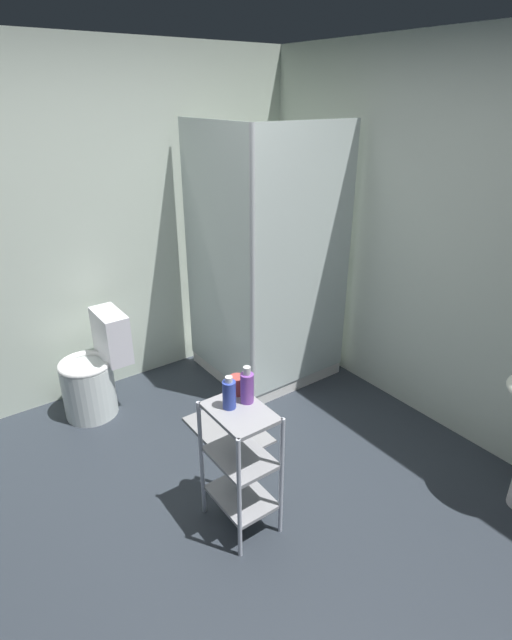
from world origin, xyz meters
The scene contains 10 objects.
ground_plane centered at (0.00, 0.00, -0.01)m, with size 4.20×4.20×0.02m, color #2B323B.
wall_back centered at (0.01, 1.85, 1.25)m, with size 4.20×0.14×2.50m.
wall_left centered at (-1.85, 0.00, 1.25)m, with size 0.10×4.20×2.50m, color silver.
shower_stall centered at (-1.18, 1.17, 0.46)m, with size 0.92×0.92×2.00m.
toilet centered at (-1.48, -0.12, 0.31)m, with size 0.37×0.49×0.76m.
storage_cart centered at (0.00, 0.15, 0.44)m, with size 0.38×0.28×0.74m.
shampoo_bottle_blue centered at (-0.05, 0.13, 0.82)m, with size 0.07×0.07×0.18m.
conditioner_bottle_purple centered at (-0.04, 0.22, 0.83)m, with size 0.07×0.07×0.20m.
rinse_cup centered at (-0.14, 0.23, 0.79)m, with size 0.08×0.08×0.10m, color #B24742.
bath_mat centered at (-0.71, 0.52, 0.01)m, with size 0.60×0.40×0.02m, color gray.
Camera 1 is at (1.65, -0.95, 2.16)m, focal length 27.43 mm.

